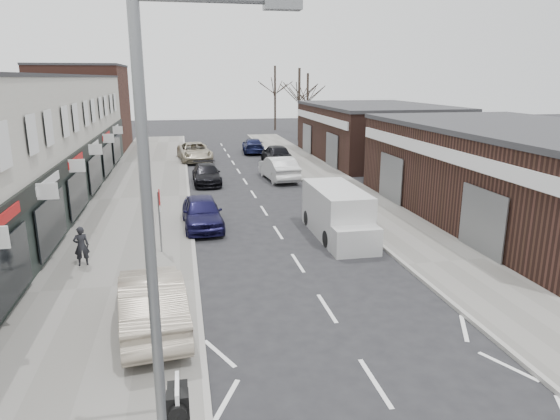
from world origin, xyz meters
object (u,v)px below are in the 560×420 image
white_van (337,214)px  parked_car_left_a (202,212)px  sedan_on_pavement (152,301)px  parked_car_left_b (207,174)px  parked_car_right_c (253,146)px  parked_car_left_c (195,152)px  warning_sign (160,202)px  parked_car_right_b (276,154)px  pedestrian (81,246)px  street_lamp (163,248)px  parked_car_right_a (279,168)px

white_van → parked_car_left_a: white_van is taller
sedan_on_pavement → parked_car_left_b: sedan_on_pavement is taller
sedan_on_pavement → parked_car_left_b: 20.34m
sedan_on_pavement → parked_car_right_c: 34.68m
parked_car_left_b → parked_car_left_c: bearing=92.1°
white_van → warning_sign: bearing=-172.7°
white_van → parked_car_right_c: bearing=89.9°
white_van → parked_car_right_b: bearing=87.0°
pedestrian → parked_car_right_c: bearing=-123.2°
street_lamp → parked_car_left_a: (1.13, 16.29, -3.86)m
white_van → street_lamp: bearing=-117.2°
parked_car_left_b → sedan_on_pavement: bearing=-98.0°
parked_car_left_a → street_lamp: bearing=-96.2°
street_lamp → parked_car_right_c: size_ratio=1.69×
parked_car_left_b → parked_car_right_b: (6.14, 7.16, 0.17)m
parked_car_left_a → parked_car_left_b: 10.28m
warning_sign → parked_car_right_b: (8.66, 20.90, -1.38)m
street_lamp → white_van: size_ratio=1.43×
sedan_on_pavement → parked_car_left_c: sedan_on_pavement is taller
parked_car_left_b → parked_car_left_c: parked_car_left_c is taller
white_van → parked_car_right_c: white_van is taller
parked_car_left_b → parked_car_right_c: (5.12, 13.64, 0.04)m
warning_sign → parked_car_right_c: (7.64, 27.38, -1.51)m
parked_car_right_b → parked_car_right_a: bearing=79.5°
warning_sign → parked_car_left_b: bearing=79.6°
white_van → parked_car_left_c: size_ratio=0.99×
parked_car_right_a → parked_car_left_c: bearing=-64.7°
sedan_on_pavement → parked_car_right_b: bearing=-113.8°
street_lamp → parked_car_left_c: (1.41, 36.36, -3.83)m
parked_car_left_a → parked_car_right_c: parked_car_left_a is taller
parked_car_left_b → parked_car_right_c: 14.57m
street_lamp → parked_car_left_b: bearing=85.9°
street_lamp → pedestrian: 12.90m
street_lamp → pedestrian: bearing=106.6°
sedan_on_pavement → parked_car_left_c: bearing=-100.1°
white_van → sedan_on_pavement: (-7.76, -7.45, -0.11)m
warning_sign → parked_car_right_c: size_ratio=0.57×
white_van → sedan_on_pavement: size_ratio=1.15×
warning_sign → parked_car_right_c: bearing=74.4°
warning_sign → parked_car_right_c: 28.47m
sedan_on_pavement → parked_car_right_c: bearing=-109.0°
sedan_on_pavement → parked_car_right_a: bearing=-116.5°
parked_car_left_b → parked_car_right_b: parked_car_right_b is taller
pedestrian → parked_car_left_c: size_ratio=0.27×
street_lamp → sedan_on_pavement: bearing=96.3°
parked_car_right_a → parked_car_right_c: bearing=-95.4°
sedan_on_pavement → warning_sign: bearing=-96.7°
parked_car_left_b → parked_car_right_b: bearing=48.7°
pedestrian → parked_car_right_a: 18.34m
parked_car_left_a → parked_car_left_c: (0.28, 20.07, 0.03)m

